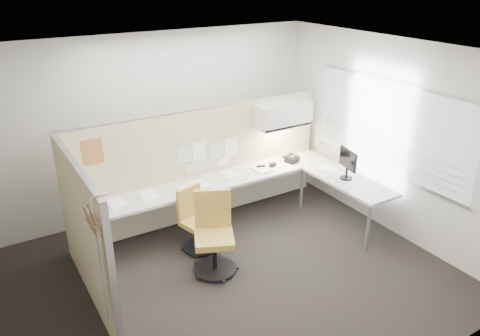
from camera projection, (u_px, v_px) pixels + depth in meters
floor at (223, 279)px, 5.94m from camera, size 5.50×4.50×0.01m
ceiling at (219, 55)px, 4.83m from camera, size 5.50×4.50×0.01m
wall_back at (149, 126)px, 7.15m from camera, size 5.50×0.02×2.80m
wall_front at (362, 282)px, 3.62m from camera, size 5.50×0.02×2.80m
wall_right at (388, 137)px, 6.70m from camera, size 0.02×4.50×2.80m
window_pane at (388, 127)px, 6.63m from camera, size 0.01×2.80×1.30m
partition_back at (202, 165)px, 7.11m from camera, size 4.10×0.06×1.75m
partition_left at (84, 234)px, 5.27m from camera, size 0.06×2.20×1.75m
desk at (239, 187)px, 7.03m from camera, size 4.00×2.07×0.73m
overhead_bin at (283, 115)px, 7.34m from camera, size 0.90×0.36×0.38m
task_light_strip at (283, 127)px, 7.42m from camera, size 0.60×0.06×0.02m
pinned_papers at (207, 155)px, 7.06m from camera, size 1.01×0.00×0.47m
poster at (92, 152)px, 6.11m from camera, size 0.28×0.00×0.35m
chair_left at (214, 236)px, 5.97m from camera, size 0.65×0.66×1.05m
chair_right at (196, 222)px, 6.45m from camera, size 0.51×0.52×0.89m
monitor at (348, 162)px, 6.88m from camera, size 0.18×0.43×0.46m
phone at (292, 159)px, 7.57m from camera, size 0.26×0.25×0.12m
stapler at (261, 167)px, 7.34m from camera, size 0.14×0.09×0.05m
tape_dispenser at (273, 165)px, 7.41m from camera, size 0.10×0.07×0.06m
coat_hook at (94, 232)px, 4.26m from camera, size 0.18×0.43×1.31m
paper_stack_0 at (117, 203)px, 6.23m from camera, size 0.27×0.33×0.03m
paper_stack_1 at (149, 196)px, 6.45m from camera, size 0.26×0.32×0.02m
paper_stack_2 at (200, 186)px, 6.71m from camera, size 0.27×0.33×0.05m
paper_stack_3 at (229, 174)px, 7.13m from camera, size 0.24×0.31×0.02m
paper_stack_4 at (262, 169)px, 7.28m from camera, size 0.24×0.31×0.03m
paper_stack_5 at (328, 168)px, 7.32m from camera, size 0.31×0.36×0.02m
paper_stack_6 at (188, 190)px, 6.60m from camera, size 0.24×0.30×0.04m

